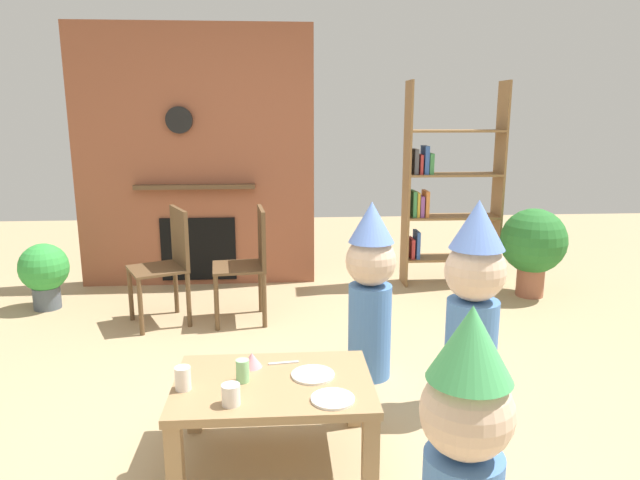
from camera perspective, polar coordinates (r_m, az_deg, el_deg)
ground_plane at (r=3.27m, az=-2.22°, el=-17.06°), size 12.00×12.00×0.00m
brick_fireplace_feature at (r=5.51m, az=-12.27°, el=7.89°), size 2.20×0.28×2.40m
bookshelf at (r=5.51m, az=12.22°, el=4.74°), size 0.90×0.28×1.90m
coffee_table at (r=2.78m, az=-4.64°, el=-15.05°), size 0.92×0.64×0.40m
paper_cup_near_left at (r=2.74m, az=-7.71°, el=-12.77°), size 0.06×0.06×0.11m
paper_cup_near_right at (r=2.72m, az=-13.48°, el=-13.24°), size 0.07×0.07×0.11m
paper_cup_center at (r=2.55m, az=-8.85°, el=-14.97°), size 0.08×0.08×0.09m
paper_plate_front at (r=2.79m, az=-0.71°, el=-13.26°), size 0.20×0.20×0.01m
paper_plate_rear at (r=2.58m, az=1.28°, el=-15.53°), size 0.19×0.19×0.01m
birthday_cake_slice at (r=2.88m, az=-6.79°, el=-11.76°), size 0.10×0.10×0.07m
table_fork at (r=2.92m, az=-3.64°, el=-12.10°), size 0.15×0.03×0.01m
child_with_cone_hat at (r=1.98m, az=14.15°, el=-20.19°), size 0.29×0.29×1.06m
child_in_pink at (r=3.21m, az=15.02°, el=-5.96°), size 0.33×0.33×1.18m
child_by_the_chairs at (r=3.51m, az=5.04°, el=-4.62°), size 0.31×0.31×1.11m
dining_chair_left at (r=4.58m, az=-14.81°, el=-1.81°), size 0.53×0.53×0.90m
dining_chair_middle at (r=4.49m, az=-6.96°, el=-1.76°), size 0.44×0.44×0.90m
potted_plant_tall at (r=5.41m, az=20.46°, el=-0.36°), size 0.58×0.58×0.79m
potted_plant_short at (r=5.30m, az=-25.76°, el=-2.81°), size 0.40×0.40×0.56m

